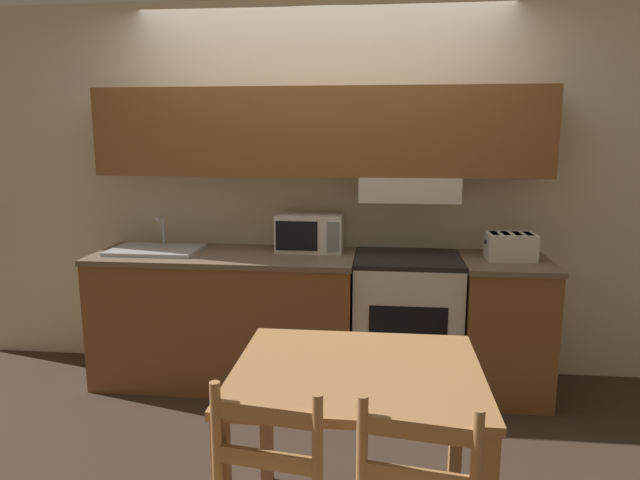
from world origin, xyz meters
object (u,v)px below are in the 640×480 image
object	(u,v)px
stove_range	(406,322)
toaster	(510,246)
sink_basin	(156,249)
microwave	(310,232)
dining_table	(357,395)

from	to	relation	value
stove_range	toaster	distance (m)	0.83
sink_basin	microwave	bearing A→B (deg)	8.63
sink_basin	toaster	bearing A→B (deg)	0.42
toaster	sink_basin	world-z (taller)	sink_basin
stove_range	microwave	size ratio (longest dim) A/B	2.00
microwave	toaster	xyz separation A→B (m)	(1.29, -0.14, -0.04)
dining_table	stove_range	bearing A→B (deg)	80.55
toaster	sink_basin	distance (m)	2.33
dining_table	sink_basin	bearing A→B (deg)	133.21
stove_range	sink_basin	bearing A→B (deg)	-179.21
microwave	dining_table	distance (m)	1.76
microwave	stove_range	bearing A→B (deg)	-11.51
stove_range	sink_basin	distance (m)	1.75
microwave	sink_basin	size ratio (longest dim) A/B	0.75
stove_range	toaster	xyz separation A→B (m)	(0.64, -0.01, 0.53)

